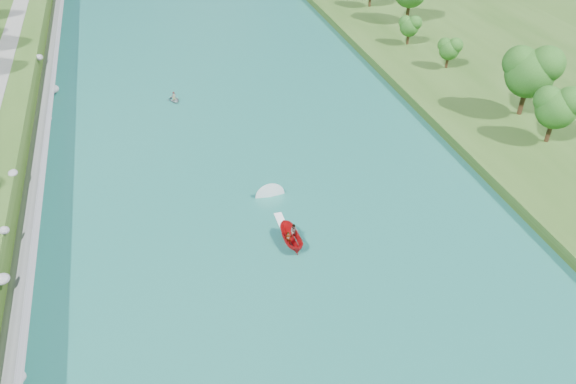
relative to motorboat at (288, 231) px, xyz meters
name	(u,v)px	position (x,y,z in m)	size (l,w,h in m)	color
ground	(293,273)	(-1.02, -5.33, -0.90)	(260.00, 260.00, 0.00)	#2D5119
river_water	(249,167)	(-1.02, 14.67, -0.85)	(55.00, 240.00, 0.10)	#196253
berm_east	(575,111)	(48.48, 14.67, -0.15)	(44.00, 240.00, 1.50)	#2D5119
riprap_bank	(32,191)	(-26.88, 14.13, 0.91)	(4.34, 236.00, 4.31)	slate
trees_east	(505,69)	(38.64, 20.12, 5.50)	(16.23, 140.21, 11.95)	#1E4F15
motorboat	(288,231)	(0.00, 0.00, 0.00)	(3.60, 19.18, 2.12)	#B10E10
raft	(174,99)	(-8.07, 35.70, -0.46)	(2.30, 2.83, 1.54)	gray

